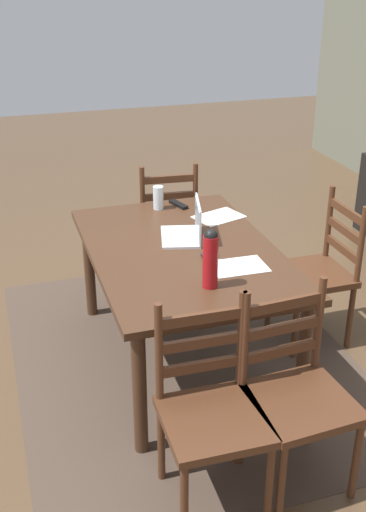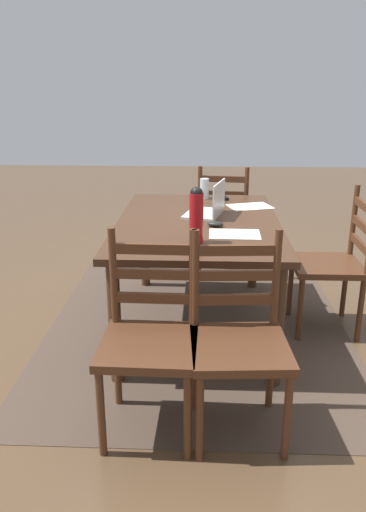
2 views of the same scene
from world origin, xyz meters
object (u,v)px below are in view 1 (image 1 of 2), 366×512
Objects in this scene: chair_right_near at (211,413)px; drinking_glass at (158,198)px; chair_far_head at (318,272)px; tv_remote at (178,204)px; dining_table at (183,262)px; water_bottle at (210,257)px; computer_mouse at (209,254)px; laptop at (188,229)px; chair_left_far at (165,222)px; chair_right_far at (297,395)px.

drinking_glass is at bearing 171.97° from chair_right_near.
chair_far_head reaches higher than tv_remote.
tv_remote is (-0.66, 0.18, 0.10)m from dining_table.
water_bottle reaches higher than tv_remote.
chair_right_near is 1.80m from tv_remote.
tv_remote is (-0.81, 0.07, -0.01)m from computer_mouse.
laptop is 1.17× the size of water_bottle.
computer_mouse is (0.15, -0.78, 0.30)m from chair_far_head.
chair_far_head is 1.00× the size of chair_right_near.
drinking_glass reaches higher than dining_table.
chair_left_far is at bearing 158.62° from drinking_glass.
chair_far_head is 1.01m from tv_remote.
chair_right_far reaches higher than tv_remote.
tv_remote is (-1.73, -0.03, 0.29)m from chair_right_far.
water_bottle is at bearing -0.64° from dining_table.
chair_far_head is at bearing 52.81° from drinking_glass.
chair_right_near reaches higher than drinking_glass.
chair_left_far is 1.26m from computer_mouse.
chair_far_head is at bearing 134.40° from chair_right_near.
laptop is 0.52m from drinking_glass.
water_bottle is at bearing -11.54° from computer_mouse.
chair_far_head is 9.50× the size of computer_mouse.
chair_right_far is at bearing 89.99° from chair_right_near.
chair_left_far is at bearing 69.64° from tv_remote.
computer_mouse is (0.80, 0.07, -0.06)m from drinking_glass.
chair_right_far is at bearing 19.34° from water_bottle.
water_bottle reaches higher than chair_right_near.
water_bottle is (-0.60, -0.21, 0.45)m from chair_right_far.
chair_far_head and chair_right_far have the same top height.
chair_right_near is 2.18m from chair_left_far.
laptop is at bearing -99.22° from chair_far_head.
laptop is at bearing 150.37° from dining_table.
water_bottle reaches higher than drinking_glass.
chair_right_near is at bearing -8.03° from drinking_glass.
dining_table is 1.65× the size of chair_left_far.
laptop reaches higher than chair_right_near.
laptop is 2.14× the size of tv_remote.
laptop reaches higher than drinking_glass.
water_bottle is at bearing -116.07° from tv_remote.
drinking_glass is (-0.65, 0.04, 0.16)m from dining_table.
dining_table is 15.67× the size of computer_mouse.
chair_left_far reaches higher than computer_mouse.
dining_table is at bearing -29.63° from laptop.
drinking_glass is (-0.51, -0.04, 0.02)m from laptop.
chair_right_far is 6.19× the size of drinking_glass.
laptop is (-0.13, 0.08, 0.14)m from dining_table.
chair_right_far and chair_left_far have the same top height.
chair_right_near is at bearing -13.14° from laptop.
drinking_glass is (-1.72, -0.17, 0.36)m from chair_right_far.
dining_table is 1.11m from chair_right_near.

